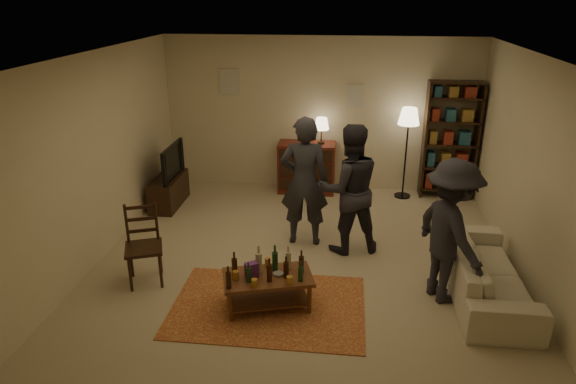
% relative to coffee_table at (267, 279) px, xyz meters
% --- Properties ---
extents(floor, '(6.00, 6.00, 0.00)m').
position_rel_coffee_table_xyz_m(floor, '(0.33, 0.99, -0.37)').
color(floor, '#C6B793').
rests_on(floor, ground).
extents(room_shell, '(6.00, 6.00, 6.00)m').
position_rel_coffee_table_xyz_m(room_shell, '(-0.32, 3.97, 1.44)').
color(room_shell, beige).
rests_on(room_shell, ground).
extents(rug, '(2.20, 1.50, 0.01)m').
position_rel_coffee_table_xyz_m(rug, '(0.01, 0.00, -0.37)').
color(rug, maroon).
rests_on(rug, ground).
extents(coffee_table, '(1.11, 0.80, 0.75)m').
position_rel_coffee_table_xyz_m(coffee_table, '(0.00, 0.00, 0.00)').
color(coffee_table, brown).
rests_on(coffee_table, ground).
extents(dining_chair, '(0.57, 0.57, 1.01)m').
position_rel_coffee_table_xyz_m(dining_chair, '(-1.60, 0.42, 0.16)').
color(dining_chair, black).
rests_on(dining_chair, ground).
extents(tv_stand, '(0.40, 1.00, 1.06)m').
position_rel_coffee_table_xyz_m(tv_stand, '(-2.11, 2.79, 0.01)').
color(tv_stand, black).
rests_on(tv_stand, ground).
extents(dresser, '(1.00, 0.50, 1.36)m').
position_rel_coffee_table_xyz_m(dresser, '(0.14, 3.70, 0.10)').
color(dresser, maroon).
rests_on(dresser, ground).
extents(bookshelf, '(0.90, 0.34, 2.02)m').
position_rel_coffee_table_xyz_m(bookshelf, '(2.58, 3.77, 0.66)').
color(bookshelf, black).
rests_on(bookshelf, ground).
extents(floor_lamp, '(0.36, 0.36, 1.59)m').
position_rel_coffee_table_xyz_m(floor_lamp, '(1.84, 3.64, 0.96)').
color(floor_lamp, black).
rests_on(floor_lamp, ground).
extents(sofa, '(0.81, 2.08, 0.61)m').
position_rel_coffee_table_xyz_m(sofa, '(2.53, 0.59, -0.07)').
color(sofa, beige).
rests_on(sofa, ground).
extents(person_left, '(0.68, 0.45, 1.85)m').
position_rel_coffee_table_xyz_m(person_left, '(0.26, 1.70, 0.55)').
color(person_left, '#2A2B33').
rests_on(person_left, ground).
extents(person_right, '(1.03, 0.90, 1.81)m').
position_rel_coffee_table_xyz_m(person_right, '(0.89, 1.54, 0.53)').
color(person_right, '#28272F').
rests_on(person_right, ground).
extents(person_by_sofa, '(1.04, 1.27, 1.71)m').
position_rel_coffee_table_xyz_m(person_by_sofa, '(2.03, 0.45, 0.48)').
color(person_by_sofa, '#27262E').
rests_on(person_by_sofa, ground).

